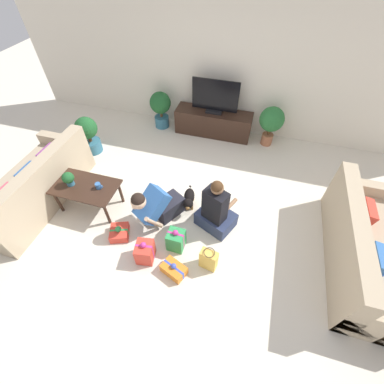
{
  "coord_description": "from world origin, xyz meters",
  "views": [
    {
      "loc": [
        0.74,
        -2.2,
        3.21
      ],
      "look_at": [
        0.04,
        0.2,
        0.45
      ],
      "focal_mm": 24.0,
      "sensor_mm": 36.0,
      "label": 1
    }
  ],
  "objects": [
    {
      "name": "person_sitting",
      "position": [
        0.43,
        0.04,
        0.33
      ],
      "size": [
        0.64,
        0.6,
        0.95
      ],
      "rotation": [
        0.0,
        0.0,
        2.72
      ],
      "color": "#283351",
      "rests_on": "ground_plane"
    },
    {
      "name": "tabletop_plant",
      "position": [
        -1.73,
        -0.17,
        0.58
      ],
      "size": [
        0.17,
        0.17,
        0.22
      ],
      "color": "#336B84",
      "rests_on": "coffee_table"
    },
    {
      "name": "person_kneeling",
      "position": [
        -0.4,
        -0.1,
        0.35
      ],
      "size": [
        0.65,
        0.81,
        0.79
      ],
      "rotation": [
        0.0,
        0.0,
        -0.52
      ],
      "color": "#23232D",
      "rests_on": "ground_plane"
    },
    {
      "name": "sofa_right",
      "position": [
        2.4,
        0.01,
        0.29
      ],
      "size": [
        0.9,
        2.03,
        0.83
      ],
      "rotation": [
        0.0,
        0.0,
        1.57
      ],
      "color": "tan",
      "rests_on": "ground_plane"
    },
    {
      "name": "mug",
      "position": [
        -1.29,
        -0.12,
        0.51
      ],
      "size": [
        0.12,
        0.08,
        0.09
      ],
      "color": "#386BAD",
      "rests_on": "coffee_table"
    },
    {
      "name": "tv",
      "position": [
        -0.13,
        2.34,
        0.79
      ],
      "size": [
        0.9,
        0.2,
        0.65
      ],
      "color": "black",
      "rests_on": "tv_console"
    },
    {
      "name": "potted_plant_back_left",
      "position": [
        -1.25,
        2.29,
        0.46
      ],
      "size": [
        0.43,
        0.43,
        0.77
      ],
      "color": "#336B84",
      "rests_on": "ground_plane"
    },
    {
      "name": "wall_back",
      "position": [
        0.0,
        2.63,
        1.3
      ],
      "size": [
        8.4,
        0.06,
        2.6
      ],
      "color": "silver",
      "rests_on": "ground_plane"
    },
    {
      "name": "gift_box_d",
      "position": [
        -0.34,
        -0.75,
        0.15
      ],
      "size": [
        0.26,
        0.28,
        0.36
      ],
      "rotation": [
        0.0,
        0.0,
        0.17
      ],
      "color": "red",
      "rests_on": "ground_plane"
    },
    {
      "name": "gift_bag_a",
      "position": [
        0.5,
        -0.63,
        0.17
      ],
      "size": [
        0.24,
        0.17,
        0.36
      ],
      "rotation": [
        0.0,
        0.0,
        -0.18
      ],
      "color": "#E5B74C",
      "rests_on": "ground_plane"
    },
    {
      "name": "ground_plane",
      "position": [
        0.0,
        0.0,
        0.0
      ],
      "size": [
        16.0,
        16.0,
        0.0
      ],
      "primitive_type": "plane",
      "color": "beige"
    },
    {
      "name": "coffee_table",
      "position": [
        -1.51,
        -0.14,
        0.41
      ],
      "size": [
        0.95,
        0.56,
        0.46
      ],
      "color": "#382319",
      "rests_on": "ground_plane"
    },
    {
      "name": "dog",
      "position": [
        -0.03,
        0.26,
        0.2
      ],
      "size": [
        0.22,
        0.51,
        0.32
      ],
      "rotation": [
        0.0,
        0.0,
        0.2
      ],
      "color": "black",
      "rests_on": "ground_plane"
    },
    {
      "name": "sofa_left",
      "position": [
        -2.39,
        -0.26,
        0.29
      ],
      "size": [
        0.9,
        2.03,
        0.83
      ],
      "rotation": [
        0.0,
        0.0,
        -1.57
      ],
      "color": "tan",
      "rests_on": "ground_plane"
    },
    {
      "name": "tv_console",
      "position": [
        -0.13,
        2.34,
        0.25
      ],
      "size": [
        1.54,
        0.44,
        0.5
      ],
      "color": "#382319",
      "rests_on": "ground_plane"
    },
    {
      "name": "potted_plant_corner_left",
      "position": [
        -2.25,
        1.11,
        0.39
      ],
      "size": [
        0.4,
        0.4,
        0.72
      ],
      "color": "#336B84",
      "rests_on": "ground_plane"
    },
    {
      "name": "gift_box_c",
      "position": [
        -0.85,
        -0.52,
        0.07
      ],
      "size": [
        0.34,
        0.36,
        0.19
      ],
      "rotation": [
        0.0,
        0.0,
        0.36
      ],
      "color": "red",
      "rests_on": "ground_plane"
    },
    {
      "name": "potted_plant_back_right",
      "position": [
        0.99,
        2.29,
        0.52
      ],
      "size": [
        0.46,
        0.46,
        0.79
      ],
      "color": "#A36042",
      "rests_on": "ground_plane"
    },
    {
      "name": "gift_box_b",
      "position": [
        0.0,
        -0.46,
        0.16
      ],
      "size": [
        0.23,
        0.22,
        0.38
      ],
      "rotation": [
        0.0,
        0.0,
        -0.02
      ],
      "color": "#2D934C",
      "rests_on": "ground_plane"
    },
    {
      "name": "gift_box_a",
      "position": [
        0.09,
        -0.84,
        0.07
      ],
      "size": [
        0.37,
        0.31,
        0.2
      ],
      "rotation": [
        0.0,
        0.0,
        -0.37
      ],
      "color": "orange",
      "rests_on": "ground_plane"
    }
  ]
}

